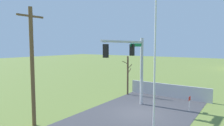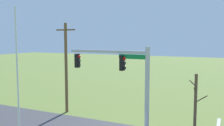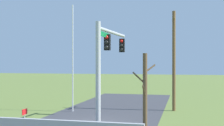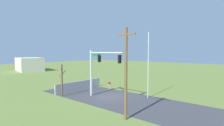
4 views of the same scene
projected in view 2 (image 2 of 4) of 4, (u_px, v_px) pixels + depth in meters
signal_mast at (125, 76)px, 15.44m from camera, size 5.72×0.63×6.10m
flagpole at (18, 81)px, 13.94m from camera, size 0.10×0.10×8.35m
utility_pole at (66, 66)px, 21.81m from camera, size 1.90×0.26×7.94m
bare_tree at (195, 104)px, 16.48m from camera, size 1.27×1.02×4.26m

